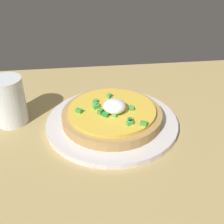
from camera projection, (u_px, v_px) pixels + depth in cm
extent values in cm
cube|color=tan|center=(101.00, 158.00, 54.81)|extent=(104.44, 80.45, 2.22)
cylinder|color=silver|center=(112.00, 122.00, 61.96)|extent=(27.74, 27.74, 1.15)
cylinder|color=#AE854D|center=(112.00, 116.00, 61.09)|extent=(20.92, 20.92, 2.09)
cylinder|color=gold|center=(112.00, 110.00, 60.35)|extent=(18.23, 18.23, 0.65)
ellipsoid|color=white|center=(114.00, 106.00, 58.68)|extent=(4.68, 4.68, 2.58)
cube|color=green|center=(120.00, 111.00, 58.71)|extent=(1.41, 1.50, 0.80)
cube|color=green|center=(116.00, 114.00, 57.76)|extent=(1.43, 1.50, 0.80)
cube|color=#27872D|center=(105.00, 114.00, 57.68)|extent=(1.49, 1.44, 0.80)
cube|color=#49B450|center=(96.00, 104.00, 60.98)|extent=(1.49, 1.45, 0.80)
cube|color=green|center=(129.00, 123.00, 55.21)|extent=(1.48, 1.21, 0.80)
cube|color=green|center=(96.00, 107.00, 60.17)|extent=(1.51, 1.32, 0.80)
cube|color=green|center=(79.00, 111.00, 58.86)|extent=(1.50, 1.43, 0.80)
cube|color=#52AA4D|center=(131.00, 108.00, 59.78)|extent=(0.96, 1.38, 0.80)
cube|color=green|center=(144.00, 124.00, 55.04)|extent=(1.51, 1.34, 0.80)
cube|color=#52AA45|center=(96.00, 102.00, 61.93)|extent=(1.22, 1.49, 0.80)
cube|color=#358B3C|center=(101.00, 112.00, 58.60)|extent=(1.40, 1.51, 0.80)
cube|color=#2D7F2E|center=(130.00, 121.00, 55.84)|extent=(0.81, 1.29, 0.80)
cube|color=#4DAC4E|center=(109.00, 96.00, 64.01)|extent=(1.41, 1.50, 0.80)
cylinder|color=silver|center=(9.00, 101.00, 60.54)|extent=(6.80, 6.80, 10.19)
cylinder|color=#C5851F|center=(11.00, 110.00, 61.74)|extent=(5.98, 5.98, 4.93)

